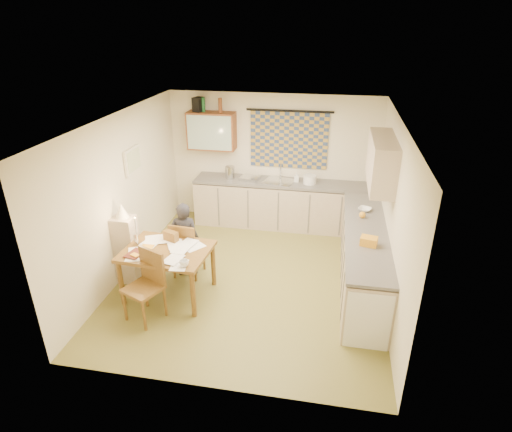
% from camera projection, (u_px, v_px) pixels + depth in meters
% --- Properties ---
extents(floor, '(4.00, 4.50, 0.02)m').
position_uv_depth(floor, '(251.00, 278.00, 6.77)').
color(floor, olive).
rests_on(floor, ground).
extents(ceiling, '(4.00, 4.50, 0.02)m').
position_uv_depth(ceiling, '(250.00, 119.00, 5.70)').
color(ceiling, white).
rests_on(ceiling, floor).
extents(wall_back, '(4.00, 0.02, 2.50)m').
position_uv_depth(wall_back, '(273.00, 159.00, 8.25)').
color(wall_back, beige).
rests_on(wall_back, floor).
extents(wall_front, '(4.00, 0.02, 2.50)m').
position_uv_depth(wall_front, '(206.00, 296.00, 4.22)').
color(wall_front, beige).
rests_on(wall_front, floor).
extents(wall_left, '(0.02, 4.50, 2.50)m').
position_uv_depth(wall_left, '(122.00, 196.00, 6.57)').
color(wall_left, beige).
rests_on(wall_left, floor).
extents(wall_right, '(0.02, 4.50, 2.50)m').
position_uv_depth(wall_right, '(393.00, 216.00, 5.91)').
color(wall_right, beige).
rests_on(wall_right, floor).
extents(window_blind, '(1.45, 0.03, 1.05)m').
position_uv_depth(window_blind, '(289.00, 140.00, 8.00)').
color(window_blind, navy).
rests_on(window_blind, wall_back).
extents(curtain_rod, '(1.60, 0.04, 0.04)m').
position_uv_depth(curtain_rod, '(290.00, 111.00, 7.75)').
color(curtain_rod, black).
rests_on(curtain_rod, wall_back).
extents(wall_cabinet, '(0.90, 0.34, 0.70)m').
position_uv_depth(wall_cabinet, '(212.00, 131.00, 8.05)').
color(wall_cabinet, brown).
rests_on(wall_cabinet, wall_back).
extents(wall_cabinet_glass, '(0.84, 0.02, 0.64)m').
position_uv_depth(wall_cabinet_glass, '(209.00, 133.00, 7.89)').
color(wall_cabinet_glass, '#99B2A5').
rests_on(wall_cabinet_glass, wall_back).
extents(upper_cabinet_right, '(0.34, 1.30, 0.70)m').
position_uv_depth(upper_cabinet_right, '(382.00, 162.00, 6.17)').
color(upper_cabinet_right, tan).
rests_on(upper_cabinet_right, wall_right).
extents(framed_print, '(0.04, 0.50, 0.40)m').
position_uv_depth(framed_print, '(132.00, 160.00, 6.73)').
color(framed_print, beige).
rests_on(framed_print, wall_left).
extents(print_canvas, '(0.01, 0.42, 0.32)m').
position_uv_depth(print_canvas, '(134.00, 160.00, 6.72)').
color(print_canvas, silver).
rests_on(print_canvas, wall_left).
extents(counter_back, '(3.30, 0.62, 0.92)m').
position_uv_depth(counter_back, '(280.00, 204.00, 8.28)').
color(counter_back, tan).
rests_on(counter_back, floor).
extents(counter_right, '(0.62, 2.95, 0.92)m').
position_uv_depth(counter_right, '(363.00, 257.00, 6.45)').
color(counter_right, tan).
rests_on(counter_right, floor).
extents(stove, '(0.55, 0.55, 0.85)m').
position_uv_depth(stove, '(367.00, 308.00, 5.38)').
color(stove, white).
rests_on(stove, floor).
extents(sink, '(0.64, 0.56, 0.10)m').
position_uv_depth(sink, '(279.00, 183.00, 8.10)').
color(sink, silver).
rests_on(sink, counter_back).
extents(tap, '(0.04, 0.04, 0.28)m').
position_uv_depth(tap, '(281.00, 171.00, 8.19)').
color(tap, silver).
rests_on(tap, counter_back).
extents(dish_rack, '(0.41, 0.37, 0.06)m').
position_uv_depth(dish_rack, '(250.00, 178.00, 8.17)').
color(dish_rack, silver).
rests_on(dish_rack, counter_back).
extents(kettle, '(0.22, 0.22, 0.24)m').
position_uv_depth(kettle, '(230.00, 172.00, 8.19)').
color(kettle, silver).
rests_on(kettle, counter_back).
extents(mixing_bowl, '(0.29, 0.29, 0.16)m').
position_uv_depth(mixing_bowl, '(310.00, 179.00, 7.96)').
color(mixing_bowl, white).
rests_on(mixing_bowl, counter_back).
extents(soap_bottle, '(0.09, 0.09, 0.19)m').
position_uv_depth(soap_bottle, '(297.00, 177.00, 8.04)').
color(soap_bottle, white).
rests_on(soap_bottle, counter_back).
extents(bowl, '(0.34, 0.34, 0.05)m').
position_uv_depth(bowl, '(365.00, 209.00, 6.85)').
color(bowl, white).
rests_on(bowl, counter_right).
extents(orange_bag, '(0.25, 0.20, 0.12)m').
position_uv_depth(orange_bag, '(369.00, 241.00, 5.81)').
color(orange_bag, orange).
rests_on(orange_bag, counter_right).
extents(fruit_orange, '(0.10, 0.10, 0.10)m').
position_uv_depth(fruit_orange, '(362.00, 215.00, 6.60)').
color(fruit_orange, orange).
rests_on(fruit_orange, counter_right).
extents(speaker, '(0.21, 0.24, 0.26)m').
position_uv_depth(speaker, '(198.00, 104.00, 7.88)').
color(speaker, black).
rests_on(speaker, wall_cabinet).
extents(bottle_green, '(0.08, 0.08, 0.26)m').
position_uv_depth(bottle_green, '(203.00, 105.00, 7.87)').
color(bottle_green, '#195926').
rests_on(bottle_green, wall_cabinet).
extents(bottle_brown, '(0.07, 0.07, 0.26)m').
position_uv_depth(bottle_brown, '(220.00, 105.00, 7.81)').
color(bottle_brown, brown).
rests_on(bottle_brown, wall_cabinet).
extents(dining_table, '(1.27, 1.00, 0.75)m').
position_uv_depth(dining_table, '(169.00, 272.00, 6.22)').
color(dining_table, brown).
rests_on(dining_table, floor).
extents(chair_far, '(0.46, 0.46, 0.93)m').
position_uv_depth(chair_far, '(188.00, 258.00, 6.75)').
color(chair_far, brown).
rests_on(chair_far, floor).
extents(chair_near, '(0.58, 0.58, 0.97)m').
position_uv_depth(chair_near, '(146.00, 299.00, 5.76)').
color(chair_near, brown).
rests_on(chair_near, floor).
extents(person, '(0.53, 0.42, 1.23)m').
position_uv_depth(person, '(185.00, 240.00, 6.62)').
color(person, black).
rests_on(person, floor).
extents(shelf_stand, '(0.32, 0.30, 1.08)m').
position_uv_depth(shelf_stand, '(127.00, 249.00, 6.50)').
color(shelf_stand, tan).
rests_on(shelf_stand, floor).
extents(lampshade, '(0.20, 0.20, 0.22)m').
position_uv_depth(lampshade, '(122.00, 211.00, 6.22)').
color(lampshade, beige).
rests_on(lampshade, shelf_stand).
extents(letter_rack, '(0.24, 0.17, 0.16)m').
position_uv_depth(letter_rack, '(171.00, 236.00, 6.26)').
color(letter_rack, brown).
rests_on(letter_rack, dining_table).
extents(mug, '(0.12, 0.12, 0.09)m').
position_uv_depth(mug, '(184.00, 263.00, 5.64)').
color(mug, white).
rests_on(mug, dining_table).
extents(magazine, '(0.32, 0.36, 0.03)m').
position_uv_depth(magazine, '(129.00, 253.00, 5.96)').
color(magazine, maroon).
rests_on(magazine, dining_table).
extents(book, '(0.20, 0.26, 0.02)m').
position_uv_depth(book, '(140.00, 249.00, 6.08)').
color(book, orange).
rests_on(book, dining_table).
extents(orange_box, '(0.14, 0.12, 0.04)m').
position_uv_depth(orange_box, '(135.00, 256.00, 5.87)').
color(orange_box, orange).
rests_on(orange_box, dining_table).
extents(eyeglasses, '(0.14, 0.06, 0.02)m').
position_uv_depth(eyeglasses, '(166.00, 261.00, 5.77)').
color(eyeglasses, black).
rests_on(eyeglasses, dining_table).
extents(candle_holder, '(0.07, 0.07, 0.18)m').
position_uv_depth(candle_holder, '(136.00, 239.00, 6.16)').
color(candle_holder, silver).
rests_on(candle_holder, dining_table).
extents(candle, '(0.03, 0.03, 0.22)m').
position_uv_depth(candle, '(136.00, 225.00, 6.12)').
color(candle, white).
rests_on(candle, dining_table).
extents(candle_flame, '(0.02, 0.02, 0.02)m').
position_uv_depth(candle_flame, '(135.00, 218.00, 6.05)').
color(candle_flame, '#FFCC66').
rests_on(candle_flame, dining_table).
extents(papers, '(1.07, 0.98, 0.02)m').
position_uv_depth(papers, '(166.00, 248.00, 6.08)').
color(papers, white).
rests_on(papers, dining_table).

